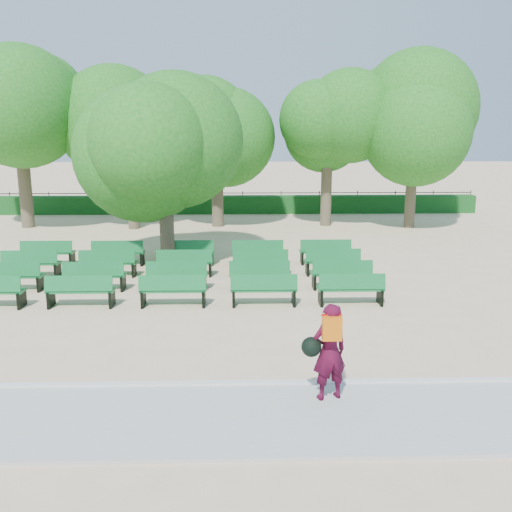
{
  "coord_description": "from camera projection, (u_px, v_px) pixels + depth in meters",
  "views": [
    {
      "loc": [
        0.87,
        -15.21,
        4.3
      ],
      "look_at": [
        1.27,
        -1.0,
        1.1
      ],
      "focal_mm": 40.0,
      "sensor_mm": 36.0,
      "label": 1
    }
  ],
  "objects": [
    {
      "name": "person",
      "position": [
        328.0,
        350.0,
        8.97
      ],
      "size": [
        0.79,
        0.53,
        1.58
      ],
      "rotation": [
        0.0,
        0.0,
        3.45
      ],
      "color": "#430920",
      "rests_on": "ground"
    },
    {
      "name": "curb",
      "position": [
        190.0,
        385.0,
        9.65
      ],
      "size": [
        30.0,
        0.12,
        0.1
      ],
      "primitive_type": "cube",
      "color": "silver",
      "rests_on": "ground"
    },
    {
      "name": "hedge",
      "position": [
        223.0,
        205.0,
        29.31
      ],
      "size": [
        26.0,
        0.7,
        0.9
      ],
      "primitive_type": "cube",
      "color": "#144F1B",
      "rests_on": "ground"
    },
    {
      "name": "tree_line",
      "position": [
        221.0,
        226.0,
        25.51
      ],
      "size": [
        21.8,
        6.8,
        7.04
      ],
      "primitive_type": null,
      "color": "#26731E",
      "rests_on": "ground"
    },
    {
      "name": "paving",
      "position": [
        183.0,
        420.0,
        8.53
      ],
      "size": [
        30.0,
        2.2,
        0.06
      ],
      "primitive_type": "cube",
      "color": "#ADAEA9",
      "rests_on": "ground"
    },
    {
      "name": "ground",
      "position": [
        209.0,
        287.0,
        15.75
      ],
      "size": [
        120.0,
        120.0,
        0.0
      ],
      "primitive_type": "plane",
      "color": "#D8B68F"
    },
    {
      "name": "fence",
      "position": [
        224.0,
        212.0,
        29.8
      ],
      "size": [
        26.0,
        0.1,
        1.02
      ],
      "primitive_type": null,
      "color": "black",
      "rests_on": "ground"
    },
    {
      "name": "tree_among",
      "position": [
        164.0,
        143.0,
        17.24
      ],
      "size": [
        4.2,
        4.2,
        5.78
      ],
      "color": "brown",
      "rests_on": "ground"
    },
    {
      "name": "bench_array",
      "position": [
        182.0,
        279.0,
        16.23
      ],
      "size": [
        1.66,
        0.61,
        1.03
      ],
      "rotation": [
        0.0,
        0.0,
        0.06
      ],
      "color": "#126B30",
      "rests_on": "ground"
    }
  ]
}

